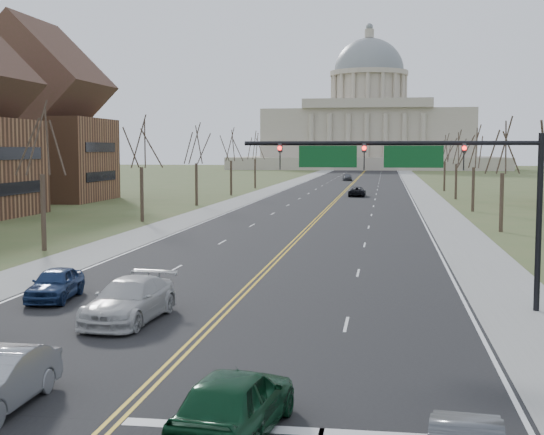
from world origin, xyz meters
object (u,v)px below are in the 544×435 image
(car_sb_inner_second, at_px, (129,300))
(car_far_sb, at_px, (347,177))
(car_far_nb, at_px, (357,192))
(car_nb_inner_lead, at_px, (235,402))
(car_sb_outer_second, at_px, (55,284))
(signal_mast, at_px, (412,169))

(car_sb_inner_second, bearing_deg, car_far_sb, 93.45)
(car_sb_inner_second, distance_m, car_far_sb, 132.34)
(car_far_nb, relative_size, car_far_sb, 1.09)
(car_nb_inner_lead, bearing_deg, car_far_sb, -80.81)
(car_sb_outer_second, bearing_deg, car_nb_inner_lead, -58.55)
(signal_mast, relative_size, car_far_sb, 2.69)
(signal_mast, distance_m, car_nb_inner_lead, 16.41)
(car_far_nb, distance_m, car_far_sb, 53.69)
(signal_mast, height_order, car_far_sb, signal_mast)
(signal_mast, distance_m, car_sb_outer_second, 16.05)
(signal_mast, xyz_separation_m, car_sb_inner_second, (-10.66, -4.19, -4.94))
(car_nb_inner_lead, relative_size, car_far_sb, 1.05)
(car_nb_inner_lead, xyz_separation_m, car_sb_inner_second, (-6.27, 10.84, -0.00))
(car_nb_inner_lead, distance_m, car_far_nb, 89.64)
(signal_mast, bearing_deg, car_nb_inner_lead, -106.27)
(car_far_nb, bearing_deg, car_sb_inner_second, 86.61)
(signal_mast, relative_size, car_far_nb, 2.46)
(car_sb_outer_second, xyz_separation_m, car_far_sb, (6.10, 128.88, 0.06))
(car_nb_inner_lead, bearing_deg, signal_mast, -98.98)
(signal_mast, xyz_separation_m, car_far_nb, (-5.03, 74.61, -5.07))
(car_nb_inner_lead, height_order, car_far_nb, car_nb_inner_lead)
(car_sb_inner_second, bearing_deg, car_far_nb, 90.03)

